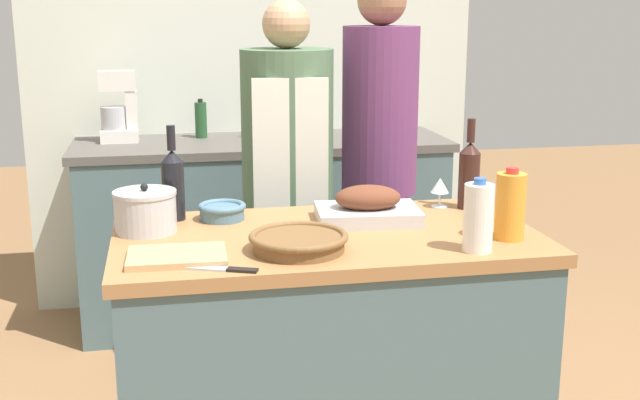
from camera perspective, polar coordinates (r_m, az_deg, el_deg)
kitchen_island at (r=2.63m, az=0.46°, el=-11.75°), size 1.30×0.71×0.89m
back_counter at (r=4.09m, az=-4.03°, el=-2.12°), size 1.84×0.60×0.92m
back_wall at (r=4.30m, az=-4.81°, el=9.63°), size 2.34×0.10×2.55m
roasting_pan at (r=2.60m, az=3.42°, el=-0.54°), size 0.35×0.26×0.12m
wicker_basket at (r=2.29m, az=-1.53°, el=-2.94°), size 0.29×0.29×0.05m
cutting_board at (r=2.25m, az=-10.14°, el=-3.95°), size 0.28×0.20×0.02m
stock_pot at (r=2.53m, az=-12.31°, el=-0.79°), size 0.19×0.19×0.15m
mixing_bowl at (r=2.64m, az=-6.97°, el=-0.76°), size 0.16×0.16×0.05m
juice_jug at (r=2.45m, az=13.38°, el=-0.41°), size 0.09×0.09×0.22m
milk_jug at (r=2.31m, az=11.19°, el=-1.22°), size 0.08×0.08×0.21m
wine_bottle_green at (r=2.79m, az=10.57°, el=1.88°), size 0.07×0.07×0.31m
wine_bottle_dark at (r=2.64m, az=-10.41°, el=1.21°), size 0.07×0.07×0.31m
wine_glass_left at (r=2.68m, az=11.60°, el=0.34°), size 0.07×0.07×0.11m
wine_glass_right at (r=2.80m, az=8.53°, el=0.95°), size 0.07×0.07×0.10m
knife_chef at (r=2.15m, az=-7.07°, el=-4.89°), size 0.21×0.11×0.01m
stand_mixer at (r=4.04m, az=-14.11°, el=6.06°), size 0.18×0.14×0.35m
condiment_bottle_tall at (r=4.10m, az=-8.47°, el=5.67°), size 0.06×0.06×0.20m
condiment_bottle_short at (r=4.07m, az=-4.74°, el=5.39°), size 0.05×0.05×0.15m
condiment_bottle_extra at (r=4.08m, az=-2.53°, el=5.55°), size 0.05×0.05×0.16m
person_cook_aproned at (r=3.20m, az=-2.33°, el=1.13°), size 0.36×0.37×1.60m
person_cook_guest at (r=3.34m, az=4.23°, el=2.79°), size 0.31×0.31×1.69m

